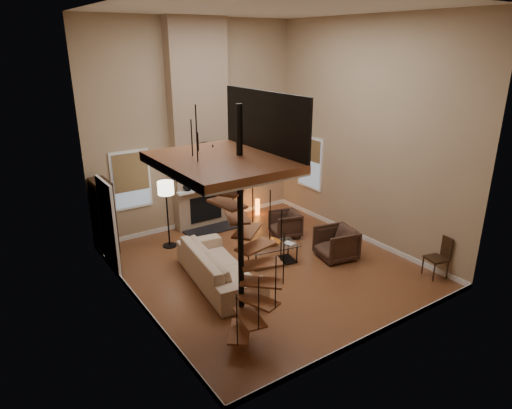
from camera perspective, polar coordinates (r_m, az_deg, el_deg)
ground at (r=10.49m, az=1.24°, el=-7.86°), size 6.00×6.50×0.01m
back_wall at (r=12.26m, az=-7.61°, el=9.73°), size 6.00×0.02×5.50m
front_wall at (r=7.22m, az=16.51°, el=1.92°), size 6.00×0.02×5.50m
left_wall at (r=8.20m, az=-16.02°, el=4.08°), size 0.02×6.50×5.50m
right_wall at (r=11.49m, az=13.78°, el=8.66°), size 0.02×6.50×5.50m
ceiling at (r=9.30m, az=1.51°, el=23.70°), size 6.00×6.50×0.01m
baseboard_back at (r=12.99m, az=-7.06°, el=-2.03°), size 6.00×0.02×0.12m
baseboard_front at (r=8.42m, az=14.61°, el=-15.74°), size 6.00×0.02×0.12m
baseboard_left at (r=9.27m, az=-14.36°, el=-12.10°), size 0.02×6.50×0.12m
baseboard_right at (r=12.27m, az=12.73°, el=-3.74°), size 0.02×6.50×0.12m
chimney_breast at (r=12.09m, az=-7.20°, el=9.61°), size 1.60×0.38×5.50m
hearth at (r=12.45m, az=-5.63°, el=-3.16°), size 1.50×0.60×0.04m
firebox at (r=12.50m, az=-6.35°, el=-0.49°), size 0.95×0.02×0.72m
mantel at (r=12.24m, az=-6.28°, el=2.04°), size 1.70×0.18×0.06m
mirror_frame at (r=12.07m, az=-6.55°, el=5.72°), size 0.94×0.10×0.94m
mirror_disc at (r=12.08m, az=-6.58°, el=5.73°), size 0.80×0.01×0.80m
vase_left at (r=11.99m, az=-8.71°, el=2.32°), size 0.24×0.24×0.25m
vase_right at (r=12.51m, az=-3.96°, el=3.15°), size 0.20×0.20×0.21m
window_back at (r=11.78m, az=-15.56°, el=3.11°), size 1.02×0.06×1.52m
window_right at (r=13.11m, az=6.87°, el=5.39°), size 0.06×1.02×1.52m
entry_door at (r=10.39m, az=-18.13°, el=-2.76°), size 0.10×1.05×2.16m
loft at (r=6.86m, az=-3.83°, el=5.99°), size 1.70×2.20×1.09m
spiral_stair at (r=7.47m, az=-1.87°, el=-4.59°), size 1.47×1.47×4.06m
hutch at (r=11.39m, az=-18.74°, el=-1.37°), size 0.37×0.79×1.77m
sofa at (r=9.70m, az=-4.81°, el=-7.71°), size 1.35×2.75×0.77m
armchair_near at (r=11.92m, az=4.04°, el=-2.45°), size 0.90×0.89×0.67m
armchair_far at (r=10.95m, az=10.48°, el=-4.87°), size 1.02×1.00×0.78m
coffee_table at (r=10.51m, az=2.14°, el=-6.04°), size 1.27×0.80×0.45m
bowl at (r=10.45m, az=1.99°, el=-4.89°), size 0.40×0.40×0.10m
book at (r=10.52m, az=4.18°, el=-4.98°), size 0.24×0.28×0.02m
floor_lamp at (r=11.16m, az=-11.35°, el=1.41°), size 0.40×0.40×1.71m
accent_lamp at (r=13.41m, az=0.19°, el=-0.30°), size 0.13×0.13×0.47m
side_chair at (r=10.62m, az=22.31°, el=-5.89°), size 0.51×0.49×0.92m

